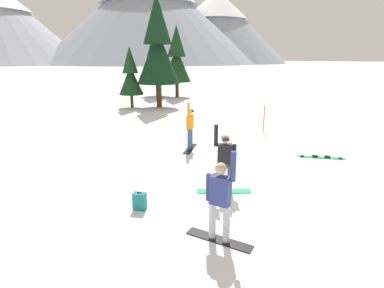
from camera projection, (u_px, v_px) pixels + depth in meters
The scene contains 13 objects.
ground_plane at pixel (328, 202), 7.99m from camera, with size 800.00×800.00×0.00m, color white.
snowboarder_foreground at pixel (220, 199), 6.06m from camera, with size 1.02×1.37×2.00m.
snowboarder_midground at pixel (225, 161), 8.37m from camera, with size 1.51×0.96×1.97m.
snowboarder_background at pixel (190, 127), 12.45m from camera, with size 1.21×1.36×2.01m.
loose_snowboard_near_left at pixel (321, 157), 11.56m from camera, with size 1.53×1.31×0.09m.
backpack_teal at pixel (140, 201), 7.57m from camera, with size 0.38×0.37×0.47m.
trail_marker_pole at pixel (264, 119), 15.46m from camera, with size 0.06×0.06×1.43m, color orange.
pine_tree_slender at pixel (130, 75), 22.84m from camera, with size 1.88×1.88×4.62m.
pine_tree_broad at pixel (157, 58), 29.72m from camera, with size 2.95×2.95×6.85m.
pine_tree_twin at pixel (177, 59), 29.00m from camera, with size 2.77×2.77×6.80m.
pine_tree_young at pixel (158, 47), 22.46m from camera, with size 3.28×3.28×8.32m.
peak_north_spur at pixel (149, 13), 210.44m from camera, with size 152.86×152.86×65.98m.
peak_central_summit at pixel (216, 26), 232.80m from camera, with size 110.23×110.23×53.96m.
Camera 1 is at (-6.60, -4.73, 3.68)m, focal length 28.04 mm.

